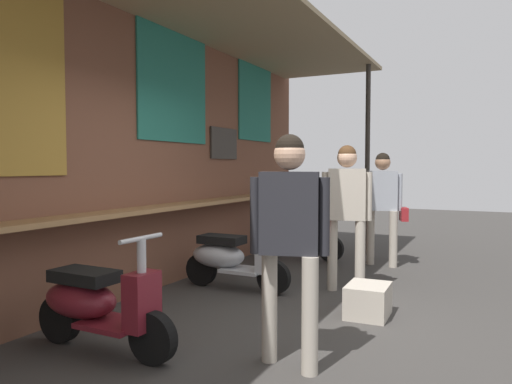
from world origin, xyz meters
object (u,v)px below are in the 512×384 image
object	(u,v)px
scooter_maroon	(96,303)
shopper_browsing	(289,224)
shopper_with_handbag	(383,197)
scooter_silver	(230,257)
scooter_red	(297,235)
shopper_passing	(345,202)
merchandise_crate	(368,300)

from	to	relation	value
scooter_maroon	shopper_browsing	size ratio (longest dim) A/B	0.81
shopper_with_handbag	shopper_browsing	distance (m)	4.05
shopper_browsing	scooter_silver	bearing A→B (deg)	23.47
shopper_with_handbag	shopper_browsing	bearing A→B (deg)	163.75
scooter_red	shopper_passing	world-z (taller)	shopper_passing
shopper_with_handbag	shopper_passing	size ratio (longest dim) A/B	0.97
shopper_passing	scooter_maroon	bearing A→B (deg)	-42.03
scooter_red	scooter_silver	bearing A→B (deg)	-89.61
scooter_silver	scooter_red	world-z (taller)	same
scooter_red	shopper_with_handbag	bearing A→B (deg)	1.78
scooter_silver	merchandise_crate	size ratio (longest dim) A/B	2.81
shopper_with_handbag	shopper_passing	world-z (taller)	shopper_passing
scooter_maroon	shopper_browsing	xyz separation A→B (m)	(0.39, -1.52, 0.69)
scooter_maroon	shopper_browsing	bearing A→B (deg)	15.50
scooter_maroon	scooter_red	size ratio (longest dim) A/B	1.00
scooter_red	merchandise_crate	world-z (taller)	scooter_red
merchandise_crate	scooter_maroon	bearing A→B (deg)	136.86
scooter_maroon	scooter_silver	size ratio (longest dim) A/B	1.00
shopper_browsing	shopper_passing	bearing A→B (deg)	-10.54
shopper_passing	shopper_browsing	bearing A→B (deg)	-10.92
shopper_with_handbag	shopper_browsing	xyz separation A→B (m)	(-4.05, -0.15, 0.03)
scooter_maroon	shopper_passing	xyz separation A→B (m)	(2.72, -1.28, 0.69)
scooter_red	shopper_with_handbag	xyz separation A→B (m)	(0.03, -1.38, 0.65)
scooter_silver	scooter_red	size ratio (longest dim) A/B	1.00
scooter_red	merchandise_crate	xyz separation A→B (m)	(-2.53, -1.76, -0.23)
shopper_with_handbag	merchandise_crate	size ratio (longest dim) A/B	3.42
scooter_silver	shopper_browsing	distance (m)	2.47
shopper_with_handbag	shopper_browsing	world-z (taller)	shopper_browsing
shopper_browsing	shopper_passing	world-z (taller)	shopper_passing
shopper_passing	shopper_with_handbag	bearing A→B (deg)	159.99
merchandise_crate	shopper_passing	bearing A→B (deg)	29.62
scooter_maroon	shopper_with_handbag	world-z (taller)	shopper_with_handbag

